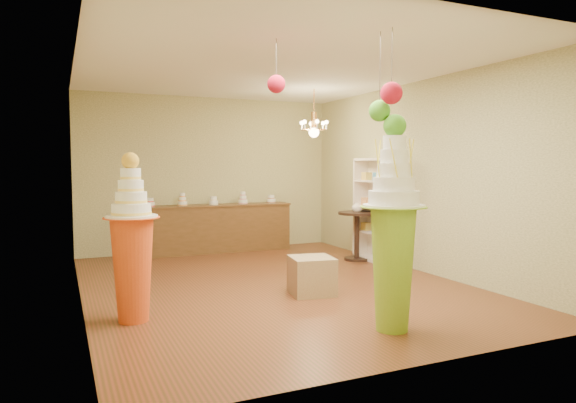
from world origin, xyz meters
name	(u,v)px	position (x,y,z in m)	size (l,w,h in m)	color
floor	(272,284)	(0.00, 0.00, 0.00)	(6.50, 6.50, 0.00)	#5D3019
ceiling	(272,69)	(0.00, 0.00, 3.00)	(6.50, 6.50, 0.00)	silver
wall_back	(209,174)	(0.00, 3.25, 1.50)	(5.00, 0.04, 3.00)	tan
wall_front	(423,187)	(0.00, -3.25, 1.50)	(5.00, 0.04, 3.00)	tan
wall_left	(78,180)	(-2.50, 0.00, 1.50)	(0.04, 6.50, 3.00)	tan
wall_right	(417,176)	(2.50, 0.00, 1.50)	(0.04, 6.50, 3.00)	tan
pedestal_green	(393,242)	(0.34, -2.38, 0.91)	(0.69, 0.69, 2.18)	#84B828
pedestal_orange	(132,254)	(-2.02, -0.99, 0.73)	(0.65, 0.65, 1.81)	#D04818
burlap_riser	(312,276)	(0.26, -0.73, 0.24)	(0.54, 0.54, 0.49)	#977A52
sideboard	(214,227)	(0.00, 2.97, 0.48)	(3.04, 0.54, 1.16)	brown
shelving_unit	(379,210)	(2.34, 0.80, 0.90)	(0.33, 1.20, 1.80)	white
round_table	(357,229)	(2.07, 1.10, 0.55)	(0.89, 0.89, 0.86)	black
vase	(357,206)	(2.07, 1.10, 0.95)	(0.19, 0.19, 0.19)	white
pom_red_left	(276,84)	(-0.59, -1.58, 2.53)	(0.19, 0.19, 0.57)	#3C352B
pom_green_mid	(380,111)	(0.24, -2.26, 2.22)	(0.22, 0.22, 0.89)	#3C352B
pom_red_right	(391,93)	(0.26, -2.44, 2.37)	(0.22, 0.22, 0.74)	#3C352B
chandelier	(314,129)	(1.37, 1.41, 2.30)	(0.66, 0.66, 0.85)	#DF9B4E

